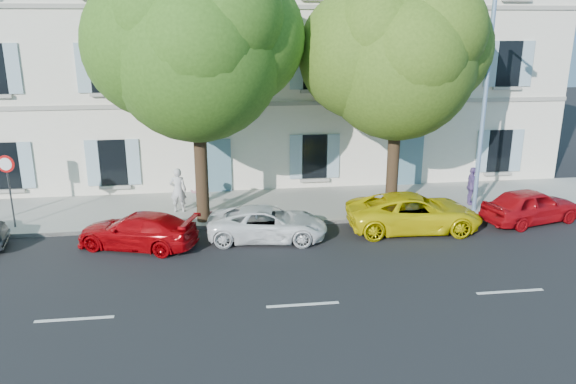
{
  "coord_description": "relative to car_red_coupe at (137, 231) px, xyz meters",
  "views": [
    {
      "loc": [
        -2.19,
        -17.57,
        7.37
      ],
      "look_at": [
        0.38,
        2.0,
        1.4
      ],
      "focal_mm": 35.0,
      "sensor_mm": 36.0,
      "label": 1
    }
  ],
  "objects": [
    {
      "name": "car_yellow_supercar",
      "position": [
        9.9,
        0.38,
        0.09
      ],
      "size": [
        5.01,
        2.48,
        1.37
      ],
      "primitive_type": "imported",
      "rotation": [
        0.0,
        0.0,
        1.53
      ],
      "color": "#DEC709",
      "rests_on": "ground"
    },
    {
      "name": "car_red_hatchback",
      "position": [
        14.62,
        0.59,
        0.07
      ],
      "size": [
        4.21,
        2.52,
        1.34
      ],
      "primitive_type": "imported",
      "rotation": [
        0.0,
        0.0,
        1.83
      ],
      "color": "#AB0A11",
      "rests_on": "ground"
    },
    {
      "name": "tree_right",
      "position": [
        9.69,
        2.48,
        5.31
      ],
      "size": [
        5.82,
        5.82,
        8.97
      ],
      "color": "#3A2819",
      "rests_on": "sidewalk"
    },
    {
      "name": "pedestrian_b",
      "position": [
        2.12,
        2.85,
        0.4
      ],
      "size": [
        0.86,
        0.69,
        1.69
      ],
      "primitive_type": "imported",
      "rotation": [
        0.0,
        0.0,
        3.08
      ],
      "color": "#AD6E7A",
      "rests_on": "sidewalk"
    },
    {
      "name": "car_white_coupe",
      "position": [
        4.46,
        0.15,
        -0.01
      ],
      "size": [
        4.41,
        2.42,
        1.17
      ],
      "primitive_type": "imported",
      "rotation": [
        0.0,
        0.0,
        1.45
      ],
      "color": "white",
      "rests_on": "ground"
    },
    {
      "name": "pedestrian_a",
      "position": [
        1.22,
        3.18,
        0.45
      ],
      "size": [
        0.68,
        0.48,
        1.79
      ],
      "primitive_type": "imported",
      "rotation": [
        0.0,
        0.0,
        3.06
      ],
      "color": "silver",
      "rests_on": "sidewalk"
    },
    {
      "name": "street_lamp",
      "position": [
        12.93,
        1.62,
        4.22
      ],
      "size": [
        0.27,
        1.75,
        8.25
      ],
      "color": "#7293BF",
      "rests_on": "sidewalk"
    },
    {
      "name": "tree_left",
      "position": [
        2.19,
        2.0,
        5.71
      ],
      "size": [
        6.17,
        6.17,
        9.56
      ],
      "color": "#3A2819",
      "rests_on": "sidewalk"
    },
    {
      "name": "building",
      "position": [
        4.95,
        9.39,
        5.4
      ],
      "size": [
        28.0,
        7.0,
        12.0
      ],
      "primitive_type": "cube",
      "color": "white",
      "rests_on": "ground"
    },
    {
      "name": "car_red_coupe",
      "position": [
        0.0,
        0.0,
        0.0
      ],
      "size": [
        4.44,
        2.93,
        1.19
      ],
      "primitive_type": "imported",
      "rotation": [
        0.0,
        0.0,
        4.38
      ],
      "color": "#9F0409",
      "rests_on": "ground"
    },
    {
      "name": "pedestrian_c",
      "position": [
        13.12,
        2.55,
        0.34
      ],
      "size": [
        0.55,
        0.98,
        1.58
      ],
      "primitive_type": "imported",
      "rotation": [
        0.0,
        0.0,
        1.39
      ],
      "color": "#695093",
      "rests_on": "sidewalk"
    },
    {
      "name": "road_sign",
      "position": [
        -4.69,
        2.18,
        1.51
      ],
      "size": [
        0.63,
        0.13,
        2.71
      ],
      "color": "#383A3D",
      "rests_on": "sidewalk"
    },
    {
      "name": "ground",
      "position": [
        4.95,
        -0.81,
        -0.6
      ],
      "size": [
        90.0,
        90.0,
        0.0
      ],
      "primitive_type": "plane",
      "color": "black"
    },
    {
      "name": "sidewalk",
      "position": [
        4.95,
        3.64,
        -0.52
      ],
      "size": [
        36.0,
        4.5,
        0.15
      ],
      "primitive_type": "cube",
      "color": "#A09E96",
      "rests_on": "ground"
    },
    {
      "name": "kerb",
      "position": [
        4.95,
        1.47,
        -0.52
      ],
      "size": [
        36.0,
        0.16,
        0.16
      ],
      "primitive_type": "cube",
      "color": "#9E998E",
      "rests_on": "ground"
    }
  ]
}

